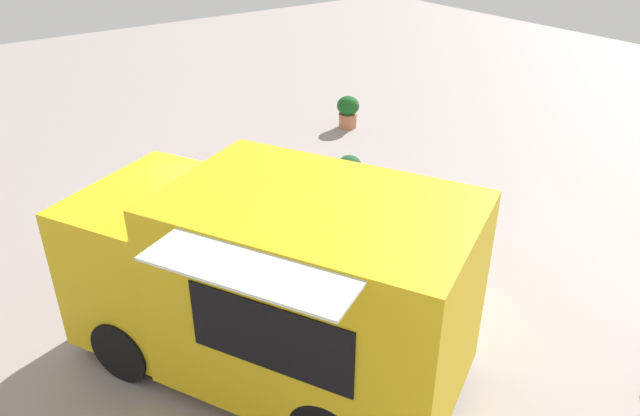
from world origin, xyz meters
The scene contains 4 objects.
ground_plane centered at (0.00, 0.00, 0.00)m, with size 40.00×40.00×0.00m, color #9E928E.
food_truck centered at (-0.74, -1.06, 1.24)m, with size 4.12×5.27×2.57m.
planter_flowering_near centered at (5.41, 5.18, 0.44)m, with size 0.56×0.56×0.81m.
planter_flowering_far centered at (3.22, 2.39, 0.40)m, with size 0.48×0.49×0.73m.
Camera 1 is at (-3.78, -6.20, 5.54)m, focal length 34.07 mm.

